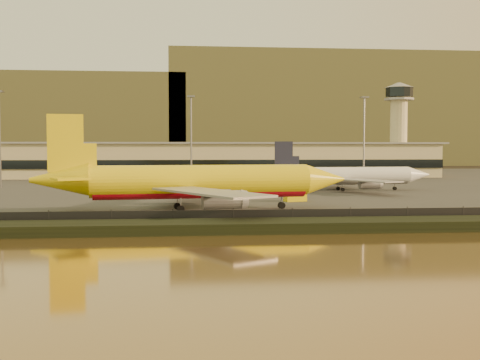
# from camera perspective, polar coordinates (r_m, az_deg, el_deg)

# --- Properties ---
(ground) EXTENTS (900.00, 900.00, 0.00)m
(ground) POSITION_cam_1_polar(r_m,az_deg,el_deg) (93.89, 2.32, -3.46)
(ground) COLOR black
(ground) RESTS_ON ground
(embankment) EXTENTS (320.00, 7.00, 1.40)m
(embankment) POSITION_cam_1_polar(r_m,az_deg,el_deg) (77.13, 4.06, -4.35)
(embankment) COLOR black
(embankment) RESTS_ON ground
(tarmac) EXTENTS (320.00, 220.00, 0.20)m
(tarmac) POSITION_cam_1_polar(r_m,az_deg,el_deg) (188.14, -1.66, -0.19)
(tarmac) COLOR #2D2D2D
(tarmac) RESTS_ON ground
(perimeter_fence) EXTENTS (300.00, 0.05, 2.20)m
(perimeter_fence) POSITION_cam_1_polar(r_m,az_deg,el_deg) (80.97, 3.59, -3.57)
(perimeter_fence) COLOR black
(perimeter_fence) RESTS_ON tarmac
(terminal_building) EXTENTS (202.00, 25.00, 12.60)m
(terminal_building) POSITION_cam_1_polar(r_m,az_deg,el_deg) (218.01, -6.03, 1.85)
(terminal_building) COLOR tan
(terminal_building) RESTS_ON tarmac
(control_tower) EXTENTS (11.20, 11.20, 35.50)m
(control_tower) POSITION_cam_1_polar(r_m,az_deg,el_deg) (238.53, 14.82, 5.57)
(control_tower) COLOR tan
(control_tower) RESTS_ON tarmac
(apron_light_masts) EXTENTS (152.20, 12.20, 25.40)m
(apron_light_masts) POSITION_cam_1_polar(r_m,az_deg,el_deg) (169.79, 3.87, 4.73)
(apron_light_masts) COLOR slate
(apron_light_masts) RESTS_ON tarmac
(distant_hills) EXTENTS (470.00, 160.00, 70.00)m
(distant_hills) POSITION_cam_1_polar(r_m,az_deg,el_deg) (432.98, -6.66, 5.74)
(distant_hills) COLOR brown
(distant_hills) RESTS_ON ground
(dhl_cargo_jet) EXTENTS (52.95, 51.49, 15.81)m
(dhl_cargo_jet) POSITION_cam_1_polar(r_m,az_deg,el_deg) (100.32, -4.21, -0.23)
(dhl_cargo_jet) COLOR #DAC00B
(dhl_cargo_jet) RESTS_ON tarmac
(white_narrowbody_jet) EXTENTS (42.06, 41.01, 12.09)m
(white_narrowbody_jet) POSITION_cam_1_polar(r_m,az_deg,el_deg) (150.19, 10.32, 0.37)
(white_narrowbody_jet) COLOR silver
(white_narrowbody_jet) RESTS_ON tarmac
(gse_vehicle_yellow) EXTENTS (4.65, 3.04, 1.93)m
(gse_vehicle_yellow) POSITION_cam_1_polar(r_m,az_deg,el_deg) (118.44, 5.25, -1.56)
(gse_vehicle_yellow) COLOR #DAC00B
(gse_vehicle_yellow) RESTS_ON tarmac
(gse_vehicle_white) EXTENTS (4.55, 2.38, 1.97)m
(gse_vehicle_white) POSITION_cam_1_polar(r_m,az_deg,el_deg) (132.24, -4.36, -1.08)
(gse_vehicle_white) COLOR silver
(gse_vehicle_white) RESTS_ON tarmac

